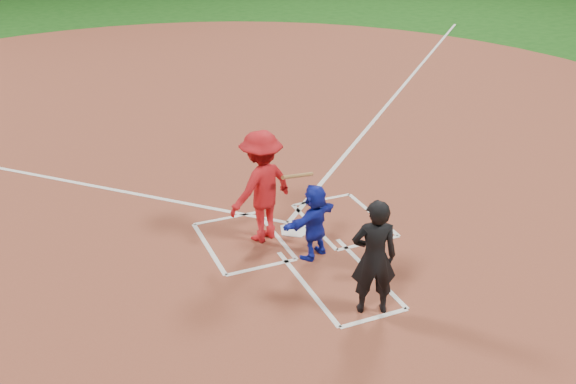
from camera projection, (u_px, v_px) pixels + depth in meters
name	position (u px, v px, depth m)	size (l,w,h in m)	color
ground	(295.00, 231.00, 11.41)	(120.00, 120.00, 0.00)	#154912
home_plate_dirt	(200.00, 126.00, 16.38)	(28.00, 28.00, 0.01)	brown
home_plate	(295.00, 230.00, 11.40)	(0.60, 0.60, 0.02)	silver
catcher	(314.00, 221.00, 10.35)	(1.19, 0.38, 1.28)	#1624B6
umpire	(374.00, 257.00, 8.88)	(0.64, 0.42, 1.77)	black
chalk_markings	(208.00, 135.00, 15.78)	(28.35, 17.32, 0.01)	white
batter_at_plate	(262.00, 187.00, 10.74)	(1.71, 1.14, 1.96)	red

